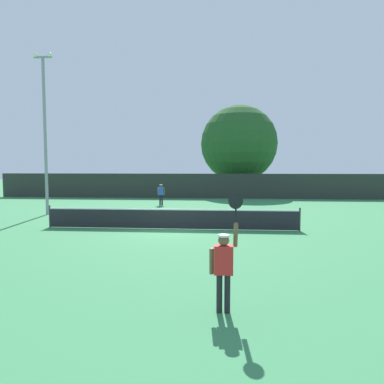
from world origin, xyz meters
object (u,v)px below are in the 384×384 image
(player_serving, at_px, (224,261))
(light_pole, at_px, (45,125))
(player_receiving, at_px, (161,193))
(tennis_ball, at_px, (226,235))
(parked_car_near, at_px, (131,186))
(large_tree, at_px, (239,144))
(parked_car_mid, at_px, (257,185))

(player_serving, relative_size, light_pole, 0.25)
(player_receiving, relative_size, tennis_ball, 23.49)
(player_receiving, bearing_deg, light_pole, 42.54)
(parked_car_near, bearing_deg, large_tree, 0.17)
(parked_car_near, bearing_deg, tennis_ball, -62.84)
(player_serving, relative_size, parked_car_mid, 0.55)
(tennis_ball, bearing_deg, parked_car_mid, 81.20)
(parked_car_mid, bearing_deg, parked_car_near, -159.50)
(large_tree, relative_size, parked_car_near, 2.19)
(player_receiving, xyz_separation_m, light_pole, (-6.13, -5.63, 4.49))
(tennis_ball, distance_m, light_pole, 13.47)
(player_receiving, height_order, parked_car_mid, parked_car_mid)
(player_receiving, relative_size, parked_car_near, 0.37)
(parked_car_near, relative_size, parked_car_mid, 0.97)
(player_serving, bearing_deg, parked_car_mid, 82.91)
(player_serving, height_order, parked_car_near, player_serving)
(large_tree, relative_size, parked_car_mid, 2.13)
(player_receiving, xyz_separation_m, parked_car_near, (-5.48, 11.81, -0.20))
(player_receiving, height_order, parked_car_near, parked_car_near)
(player_serving, bearing_deg, tennis_ball, 88.84)
(parked_car_near, bearing_deg, player_receiving, -61.66)
(tennis_ball, distance_m, parked_car_near, 25.41)
(player_receiving, height_order, tennis_ball, player_receiving)
(player_receiving, bearing_deg, parked_car_mid, -120.49)
(parked_car_near, height_order, parked_car_mid, same)
(player_serving, bearing_deg, parked_car_near, 108.00)
(player_receiving, bearing_deg, large_tree, -120.14)
(player_receiving, distance_m, light_pole, 9.46)
(player_serving, bearing_deg, light_pole, 128.37)
(light_pole, bearing_deg, tennis_ball, -28.15)
(player_serving, relative_size, tennis_ball, 35.74)
(player_serving, height_order, parked_car_mid, player_serving)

